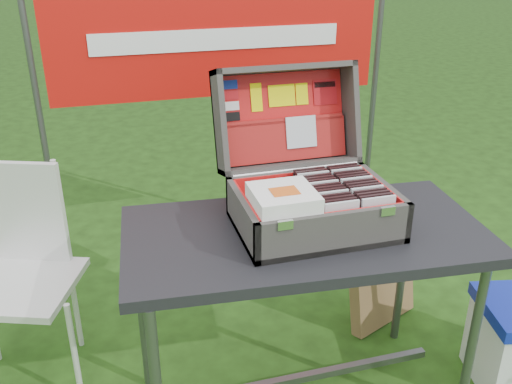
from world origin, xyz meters
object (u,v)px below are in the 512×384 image
object	(u,v)px
table	(301,322)
chair	(20,288)
suitcase	(310,156)
cardboard_box	(382,283)

from	to	relation	value
table	chair	distance (m)	1.13
suitcase	cardboard_box	bearing A→B (deg)	32.41
chair	cardboard_box	world-z (taller)	chair
suitcase	chair	xyz separation A→B (m)	(-1.07, 0.36, -0.59)
table	cardboard_box	xyz separation A→B (m)	(0.57, 0.41, -0.19)
chair	cardboard_box	bearing A→B (deg)	19.76
cardboard_box	table	bearing A→B (deg)	-167.53
table	suitcase	world-z (taller)	suitcase
cardboard_box	chair	bearing A→B (deg)	156.20
table	suitcase	size ratio (longest dim) A/B	2.33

